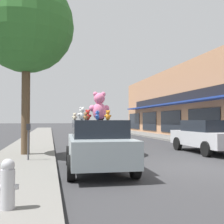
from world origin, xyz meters
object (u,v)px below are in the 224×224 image
object	(u,v)px
teddy_bear_orange	(108,115)
fire_hydrant	(8,184)
teddy_bear_giant	(99,106)
teddy_bear_blue	(97,115)
teddy_bear_white	(82,114)
teddy_bear_cream	(75,117)
plush_art_car	(98,144)
teddy_bear_black	(102,115)
teddy_bear_yellow	(107,117)
parked_car_far_center	(206,136)
parking_meter	(28,137)
teddy_bear_brown	(86,116)
teddy_bear_red	(88,115)
street_tree	(26,26)

from	to	relation	value
teddy_bear_orange	fire_hydrant	size ratio (longest dim) A/B	0.37
teddy_bear_giant	teddy_bear_blue	xyz separation A→B (m)	(-0.16, -0.61, -0.29)
teddy_bear_white	teddy_bear_cream	world-z (taller)	teddy_bear_white
teddy_bear_orange	teddy_bear_cream	bearing A→B (deg)	-68.10
teddy_bear_giant	plush_art_car	bearing A→B (deg)	68.32
teddy_bear_black	teddy_bear_yellow	world-z (taller)	teddy_bear_black
teddy_bear_orange	teddy_bear_blue	size ratio (longest dim) A/B	1.04
teddy_bear_yellow	parked_car_far_center	size ratio (longest dim) A/B	0.05
teddy_bear_cream	fire_hydrant	size ratio (longest dim) A/B	0.30
parking_meter	teddy_bear_brown	bearing A→B (deg)	-58.12
teddy_bear_red	parking_meter	bearing A→B (deg)	-23.84
teddy_bear_brown	street_tree	distance (m)	6.19
teddy_bear_black	teddy_bear_brown	xyz separation A→B (m)	(-0.74, -1.60, -0.07)
teddy_bear_yellow	parking_meter	bearing A→B (deg)	34.96
teddy_bear_orange	teddy_bear_cream	xyz separation A→B (m)	(-0.82, 1.44, -0.02)
teddy_bear_brown	teddy_bear_black	bearing A→B (deg)	-95.21
parked_car_far_center	parking_meter	world-z (taller)	parked_car_far_center
teddy_bear_yellow	teddy_bear_cream	world-z (taller)	teddy_bear_cream
teddy_bear_orange	teddy_bear_black	distance (m)	1.30
teddy_bear_black	teddy_bear_blue	size ratio (longest dim) A/B	1.26
teddy_bear_giant	teddy_bear_white	bearing A→B (deg)	35.85
plush_art_car	teddy_bear_orange	xyz separation A→B (m)	(0.19, -0.57, 0.87)
parked_car_far_center	teddy_bear_white	bearing A→B (deg)	-149.01
teddy_bear_black	teddy_bear_giant	bearing A→B (deg)	93.51
parking_meter	teddy_bear_yellow	bearing A→B (deg)	-24.22
teddy_bear_white	street_tree	bearing A→B (deg)	-97.69
teddy_bear_white	teddy_bear_blue	bearing A→B (deg)	114.16
teddy_bear_cream	teddy_bear_brown	bearing A→B (deg)	88.66
teddy_bear_cream	street_tree	distance (m)	5.01
teddy_bear_cream	parking_meter	distance (m)	1.95
teddy_bear_giant	teddy_bear_black	xyz separation A→B (m)	(0.20, 0.60, -0.26)
teddy_bear_giant	parking_meter	world-z (taller)	teddy_bear_giant
teddy_bear_black	teddy_bear_cream	size ratio (longest dim) A/B	1.45
teddy_bear_red	street_tree	bearing A→B (deg)	-45.94
street_tree	teddy_bear_orange	bearing A→B (deg)	-58.03
teddy_bear_giant	teddy_bear_white	size ratio (longest dim) A/B	2.29
plush_art_car	teddy_bear_giant	xyz separation A→B (m)	(0.07, 0.13, 1.15)
teddy_bear_brown	parking_meter	xyz separation A→B (m)	(-1.68, 2.71, -0.69)
plush_art_car	teddy_bear_yellow	xyz separation A→B (m)	(0.42, 0.67, 0.83)
teddy_bear_cream	street_tree	bearing A→B (deg)	-63.14
teddy_bear_cream	teddy_bear_brown	size ratio (longest dim) A/B	1.12
teddy_bear_white	teddy_bear_blue	world-z (taller)	teddy_bear_white
fire_hydrant	teddy_bear_blue	bearing A→B (deg)	58.74
street_tree	fire_hydrant	size ratio (longest dim) A/B	9.25
teddy_bear_orange	teddy_bear_blue	world-z (taller)	teddy_bear_orange
teddy_bear_orange	teddy_bear_brown	world-z (taller)	teddy_bear_orange
plush_art_car	teddy_bear_brown	world-z (taller)	teddy_bear_brown
plush_art_car	parking_meter	bearing A→B (deg)	142.44
teddy_bear_giant	teddy_bear_brown	distance (m)	1.19
teddy_bear_blue	teddy_bear_cream	xyz separation A→B (m)	(-0.54, 1.35, -0.02)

